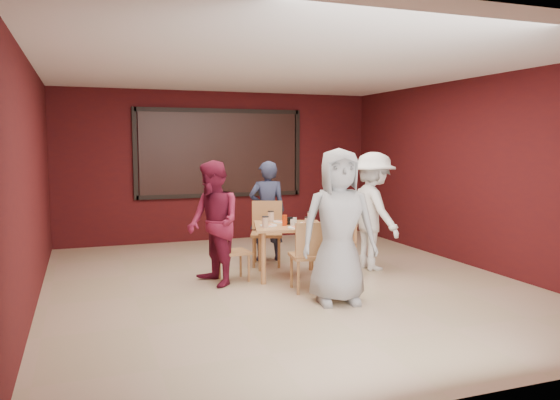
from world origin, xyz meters
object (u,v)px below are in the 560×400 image
object	(u,v)px
chair_left	(229,248)
chair_right	(343,240)
dining_table	(289,231)
diner_right	(373,211)
chair_back	(267,229)
diner_back	(267,211)
diner_left	(213,223)
diner_front	(339,226)
chair_front	(310,252)

from	to	relation	value
chair_left	chair_right	xyz separation A→B (m)	(1.61, -0.15, 0.05)
dining_table	diner_right	bearing A→B (deg)	1.17
chair_back	diner_back	bearing A→B (deg)	69.74
chair_left	diner_back	bearing A→B (deg)	49.87
diner_back	diner_left	size ratio (longest dim) A/B	0.97
diner_back	diner_right	bearing A→B (deg)	150.37
chair_back	diner_front	world-z (taller)	diner_front
diner_front	diner_left	xyz separation A→B (m)	(-1.17, 1.26, -0.08)
chair_right	diner_back	world-z (taller)	diner_back
chair_right	diner_back	xyz separation A→B (m)	(-0.72, 1.21, 0.29)
dining_table	diner_right	distance (m)	1.34
diner_front	diner_back	world-z (taller)	diner_front
diner_back	chair_back	bearing A→B (deg)	80.98
diner_right	diner_left	bearing A→B (deg)	88.76
diner_right	diner_front	bearing A→B (deg)	134.43
chair_front	diner_front	size ratio (longest dim) A/B	0.50
diner_left	diner_right	xyz separation A→B (m)	(2.39, 0.10, 0.04)
chair_left	chair_right	size ratio (longest dim) A/B	0.90
diner_back	diner_left	distance (m)	1.65
chair_front	diner_front	bearing A→B (deg)	-75.58
chair_right	diner_back	size ratio (longest dim) A/B	0.55
chair_left	dining_table	bearing A→B (deg)	-3.79
chair_front	diner_front	world-z (taller)	diner_front
chair_front	chair_back	bearing A→B (deg)	89.91
chair_front	diner_right	size ratio (longest dim) A/B	0.52
chair_front	diner_right	xyz separation A→B (m)	(1.35, 0.84, 0.35)
dining_table	chair_right	world-z (taller)	dining_table
dining_table	chair_left	xyz separation A→B (m)	(-0.83, 0.05, -0.20)
chair_back	diner_front	distance (m)	2.23
dining_table	diner_left	xyz separation A→B (m)	(-1.07, -0.08, 0.17)
chair_right	diner_back	bearing A→B (deg)	120.79
diner_front	diner_left	size ratio (longest dim) A/B	1.10
dining_table	diner_right	xyz separation A→B (m)	(1.32, 0.03, 0.21)
chair_back	diner_left	world-z (taller)	diner_left
dining_table	diner_back	size ratio (longest dim) A/B	0.72
chair_front	chair_right	bearing A→B (deg)	41.41
dining_table	chair_right	bearing A→B (deg)	-6.91
chair_left	diner_right	bearing A→B (deg)	-0.74
chair_front	diner_left	world-z (taller)	diner_left
diner_front	dining_table	bearing A→B (deg)	105.32
chair_back	chair_left	xyz separation A→B (m)	(-0.80, -0.81, -0.10)
dining_table	diner_back	world-z (taller)	diner_back
chair_left	chair_back	bearing A→B (deg)	45.29
diner_back	chair_left	bearing A→B (deg)	61.10
diner_right	chair_right	bearing A→B (deg)	99.14
diner_left	diner_front	bearing A→B (deg)	29.78
chair_right	diner_front	size ratio (longest dim) A/B	0.48
dining_table	diner_front	world-z (taller)	diner_front
chair_left	diner_left	size ratio (longest dim) A/B	0.48
chair_right	diner_front	distance (m)	1.47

